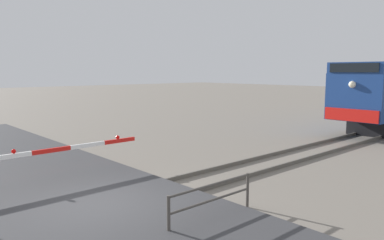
% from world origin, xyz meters
% --- Properties ---
extents(ground_plane, '(160.00, 160.00, 0.00)m').
position_xyz_m(ground_plane, '(0.00, 0.00, 0.00)').
color(ground_plane, slate).
extents(rail_track_left, '(0.08, 80.00, 0.15)m').
position_xyz_m(rail_track_left, '(-0.72, 0.00, 0.07)').
color(rail_track_left, '#59544C').
rests_on(rail_track_left, ground_plane).
extents(rail_track_right, '(0.08, 80.00, 0.15)m').
position_xyz_m(rail_track_right, '(0.72, 0.00, 0.07)').
color(rail_track_right, '#59544C').
rests_on(rail_track_right, ground_plane).
extents(road_surface, '(36.00, 5.43, 0.15)m').
position_xyz_m(road_surface, '(0.00, 0.00, 0.08)').
color(road_surface, '#38383A').
rests_on(road_surface, ground_plane).
extents(guard_railing, '(0.08, 2.79, 0.95)m').
position_xyz_m(guard_railing, '(2.50, 1.66, 0.62)').
color(guard_railing, '#4C4742').
rests_on(guard_railing, ground_plane).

